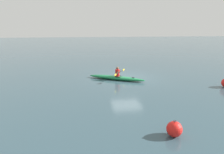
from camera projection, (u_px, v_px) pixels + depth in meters
name	position (u px, v px, depth m)	size (l,w,h in m)	color
ground_plane	(127.00, 77.00, 16.63)	(160.00, 160.00, 0.00)	#334C56
kayak	(116.00, 78.00, 15.84)	(4.36, 2.97, 0.32)	#19723F
kayaker	(118.00, 72.00, 15.68)	(1.25, 2.04, 0.75)	red
mooring_buoy_orange_mid	(174.00, 129.00, 7.50)	(0.60, 0.60, 0.65)	red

